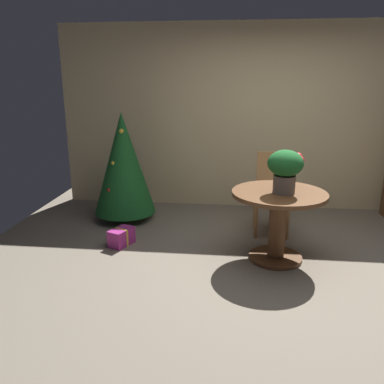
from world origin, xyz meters
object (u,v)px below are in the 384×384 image
(wooden_chair_far, at_px, (271,189))
(holiday_tree, at_px, (123,163))
(gift_box_purple, at_px, (121,237))
(flower_vase, at_px, (286,167))
(round_dining_table, at_px, (278,215))

(wooden_chair_far, relative_size, holiday_tree, 0.69)
(wooden_chair_far, distance_m, gift_box_purple, 1.88)
(flower_vase, distance_m, wooden_chair_far, 0.97)
(flower_vase, relative_size, gift_box_purple, 1.27)
(flower_vase, height_order, holiday_tree, holiday_tree)
(wooden_chair_far, distance_m, holiday_tree, 1.94)
(flower_vase, distance_m, holiday_tree, 2.24)
(wooden_chair_far, bearing_deg, flower_vase, -87.31)
(round_dining_table, bearing_deg, wooden_chair_far, 90.00)
(flower_vase, xyz_separation_m, gift_box_purple, (-1.76, 0.23, -0.91))
(flower_vase, xyz_separation_m, wooden_chair_far, (-0.04, 0.85, -0.46))
(holiday_tree, xyz_separation_m, gift_box_purple, (0.19, -0.86, -0.68))
(holiday_tree, bearing_deg, gift_box_purple, -77.62)
(round_dining_table, xyz_separation_m, holiday_tree, (-1.91, 1.04, 0.28))
(holiday_tree, bearing_deg, round_dining_table, -28.68)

